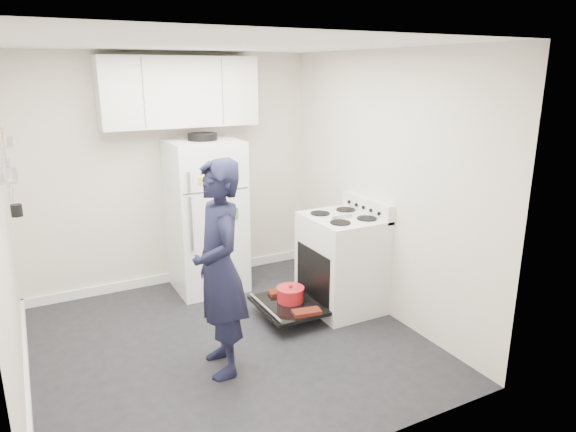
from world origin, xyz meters
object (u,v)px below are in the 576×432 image
electric_range (341,263)px  person (219,269)px  refrigerator (206,215)px  open_oven_door (289,301)px

electric_range → person: (-1.44, -0.50, 0.38)m
refrigerator → person: size_ratio=0.99×
electric_range → refrigerator: size_ratio=0.65×
open_oven_door → refrigerator: size_ratio=0.42×
open_oven_door → person: size_ratio=0.41×
person → electric_range: bearing=114.9°
open_oven_door → refrigerator: 1.33m
electric_range → person: person is taller
electric_range → person: size_ratio=0.65×
electric_range → open_oven_door: bearing=178.7°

